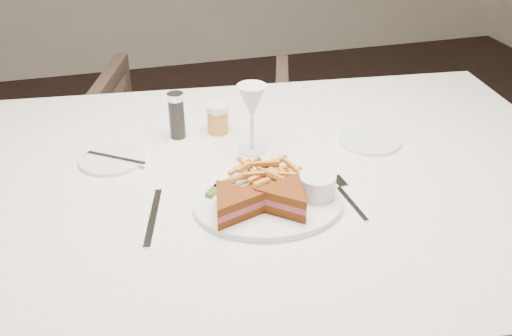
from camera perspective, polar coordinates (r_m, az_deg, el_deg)
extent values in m
plane|color=black|center=(2.06, 4.07, -13.74)|extent=(5.00, 5.00, 0.00)
cube|color=white|center=(1.55, -0.50, -12.66)|extent=(1.74, 1.26, 0.75)
imported|color=#46342B|center=(2.21, -6.22, 1.48)|extent=(0.89, 0.86, 0.74)
ellipsoid|color=white|center=(1.21, 1.28, -3.63)|extent=(0.34, 0.28, 0.01)
cube|color=silver|center=(1.20, -10.24, -4.85)|extent=(0.06, 0.20, 0.00)
cylinder|color=white|center=(1.43, -14.17, 0.89)|extent=(0.16, 0.16, 0.01)
cylinder|color=white|center=(1.50, 11.28, 2.73)|extent=(0.16, 0.16, 0.01)
cylinder|color=black|center=(1.48, -7.94, 5.22)|extent=(0.04, 0.04, 0.12)
cylinder|color=#C47D2F|center=(1.51, -3.86, 4.98)|extent=(0.06, 0.06, 0.08)
cube|color=#3A6322|center=(1.26, -3.14, -1.61)|extent=(0.06, 0.04, 0.01)
cube|color=#3A6322|center=(1.24, -4.18, -2.19)|extent=(0.05, 0.05, 0.01)
cylinder|color=white|center=(1.22, 6.11, -1.77)|extent=(0.08, 0.08, 0.05)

